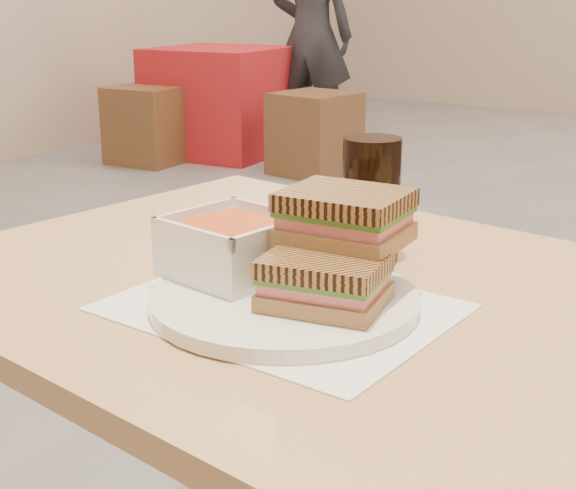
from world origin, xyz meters
The scene contains 11 objects.
main_table centered at (0.12, -1.93, 0.64)m, with size 1.28×0.85×0.75m.
tray_liner centered at (0.01, -2.01, 0.75)m, with size 0.36×0.29×0.00m.
plate centered at (0.01, -2.01, 0.76)m, with size 0.29×0.29×0.02m.
soup_bowl centered at (-0.07, -1.99, 0.80)m, with size 0.15×0.15×0.07m.
panini_lower centered at (0.06, -2.01, 0.79)m, with size 0.14×0.12×0.05m.
panini_upper centered at (0.05, -1.95, 0.85)m, with size 0.13×0.11×0.06m.
cola_glass centered at (0.01, -1.81, 0.83)m, with size 0.07×0.07×0.15m.
bg_table_0 centered at (-2.99, 1.72, 0.36)m, with size 0.89×0.89×0.71m.
bg_chair_0l centered at (-3.18, 1.20, 0.25)m, with size 0.47×0.47×0.49m.
bg_chair_0r centered at (-2.10, 1.50, 0.25)m, with size 0.49×0.49×0.49m.
patron_a centered at (-2.54, 2.16, 0.78)m, with size 0.64×0.50×1.57m.
Camera 1 is at (0.46, -2.68, 1.08)m, focal length 50.57 mm.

